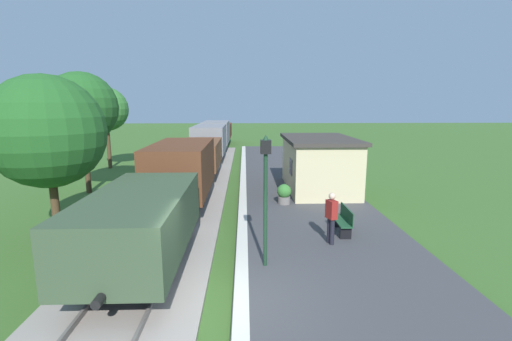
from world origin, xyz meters
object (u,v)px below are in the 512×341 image
Objects in this scene: potted_planter at (284,194)px; station_hut at (318,163)px; tree_trackside_far at (82,108)px; bench_down_platform at (297,166)px; tree_field_left at (106,109)px; person_waiting at (331,216)px; bench_near_hut at (343,220)px; freight_train at (206,147)px; lamp_post_near at (266,177)px; tree_trackside_mid at (47,132)px.

station_hut is at bearing 51.94° from potted_planter.
station_hut is 0.91× the size of tree_trackside_far.
bench_down_platform is 14.48m from tree_field_left.
bench_down_platform is 0.88× the size of person_waiting.
tree_trackside_far reaches higher than bench_near_hut.
potted_planter is (-1.69, 3.72, 0.00)m from bench_near_hut.
freight_train is 17.13m from lamp_post_near.
tree_trackside_far reaches higher than station_hut.
freight_train is at bearing 152.67° from bench_down_platform.
potted_planter is (4.69, -10.54, -0.83)m from freight_train.
bench_down_platform is 1.64× the size of potted_planter.
person_waiting is at bearing -125.38° from bench_near_hut.
lamp_post_near reaches higher than station_hut.
bench_down_platform is 7.44m from potted_planter.
station_hut is 1.01× the size of tree_trackside_mid.
bench_down_platform is 0.26× the size of tree_trackside_mid.
person_waiting is 0.27× the size of tree_trackside_far.
lamp_post_near reaches higher than person_waiting.
potted_planter is at bearing -128.06° from station_hut.
bench_down_platform is at bearing 95.37° from station_hut.
tree_field_left reaches higher than person_waiting.
tree_field_left reaches higher than tree_trackside_mid.
freight_train is at bearing 113.96° from potted_planter.
potted_planter reaches higher than bench_down_platform.
station_hut reaches higher than potted_planter.
bench_near_hut is at bearing -30.57° from tree_trackside_far.
station_hut reaches higher than bench_near_hut.
lamp_post_near is 13.23m from tree_trackside_far.
person_waiting reaches higher than bench_near_hut.
tree_trackside_far is 7.63m from tree_field_left.
lamp_post_near is (-3.34, -8.88, 1.15)m from station_hut.
tree_trackside_mid is 6.83m from tree_trackside_far.
freight_train is at bearing -1.91° from tree_field_left.
tree_trackside_mid reaches higher than person_waiting.
bench_down_platform is (0.00, 10.97, 0.00)m from bench_near_hut.
tree_field_left reaches higher than potted_planter.
tree_trackside_mid is at bearing -105.56° from freight_train.
freight_train is 10.59× the size of lamp_post_near.
potted_planter is 11.44m from tree_trackside_far.
tree_trackside_far is (-5.56, -7.21, 2.99)m from freight_train.
potted_planter is 0.15× the size of tree_field_left.
station_hut is 7.48m from person_waiting.
potted_planter is at bearing -98.00° from person_waiting.
tree_field_left is at bearing 137.77° from potted_planter.
tree_field_left is at bearing 103.49° from tree_trackside_mid.
station_hut is 1.57× the size of lamp_post_near.
lamp_post_near is (-2.23, -1.50, 1.62)m from person_waiting.
bench_near_hut is 1.27m from person_waiting.
station_hut is 0.97× the size of tree_field_left.
person_waiting is at bearing -69.51° from freight_train.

